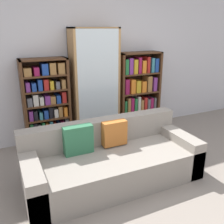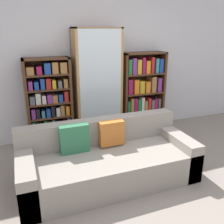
{
  "view_description": "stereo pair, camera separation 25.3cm",
  "coord_description": "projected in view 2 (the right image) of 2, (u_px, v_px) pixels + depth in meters",
  "views": [
    {
      "loc": [
        -1.63,
        -1.85,
        1.87
      ],
      "look_at": [
        -0.15,
        1.33,
        0.67
      ],
      "focal_mm": 40.0,
      "sensor_mm": 36.0,
      "label": 1
    },
    {
      "loc": [
        -1.4,
        -1.95,
        1.87
      ],
      "look_at": [
        -0.15,
        1.33,
        0.67
      ],
      "focal_mm": 40.0,
      "sensor_mm": 36.0,
      "label": 2
    }
  ],
  "objects": [
    {
      "name": "ground_plane",
      "position": [
        167.0,
        203.0,
        2.8
      ],
      "size": [
        16.0,
        16.0,
        0.0
      ],
      "primitive_type": "plane",
      "color": "gray"
    },
    {
      "name": "wall_back",
      "position": [
        102.0,
        59.0,
        4.36
      ],
      "size": [
        7.02,
        0.06,
        2.7
      ],
      "color": "silver",
      "rests_on": "ground"
    },
    {
      "name": "wine_bottle",
      "position": [
        126.0,
        133.0,
        4.27
      ],
      "size": [
        0.08,
        0.08,
        0.37
      ],
      "color": "#192333",
      "rests_on": "ground"
    },
    {
      "name": "couch",
      "position": [
        107.0,
        161.0,
        3.18
      ],
      "size": [
        2.17,
        0.91,
        0.75
      ],
      "color": "gray",
      "rests_on": "ground"
    },
    {
      "name": "display_cabinet",
      "position": [
        97.0,
        85.0,
        4.24
      ],
      "size": [
        0.78,
        0.36,
        1.88
      ],
      "color": "#AD7F4C",
      "rests_on": "ground"
    },
    {
      "name": "bookshelf_left",
      "position": [
        49.0,
        103.0,
        4.06
      ],
      "size": [
        0.72,
        0.32,
        1.43
      ],
      "color": "#4C2D19",
      "rests_on": "ground"
    },
    {
      "name": "bookshelf_right",
      "position": [
        142.0,
        94.0,
        4.62
      ],
      "size": [
        0.81,
        0.32,
        1.45
      ],
      "color": "#4C2D19",
      "rests_on": "ground"
    }
  ]
}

